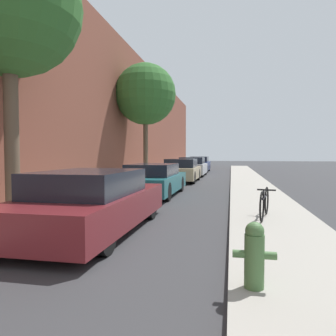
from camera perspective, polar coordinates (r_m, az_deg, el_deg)
ground_plane at (r=14.80m, az=3.90°, el=-3.65°), size 120.00×120.00×0.00m
sidewalk_left at (r=15.44m, az=-6.85°, el=-3.19°), size 2.00×52.00×0.12m
sidewalk_right at (r=14.70m, az=15.20°, el=-3.54°), size 2.00×52.00×0.12m
building_facade_left at (r=16.01m, az=-11.60°, el=10.89°), size 0.70×52.00×7.87m
parked_car_maroon at (r=6.65m, az=-13.62°, el=-6.07°), size 1.89×4.58×1.26m
parked_car_teal at (r=12.11m, az=-2.59°, el=-2.20°), size 1.81×4.62×1.22m
parked_car_champagne at (r=18.09m, az=2.50°, el=-0.49°), size 1.83×4.04×1.32m
parked_car_silver at (r=23.10m, az=4.47°, el=0.20°), size 1.88×4.12×1.36m
parked_car_navy at (r=28.57m, az=5.77°, el=0.64°), size 1.70×4.11×1.37m
street_tree_near at (r=9.20m, az=-26.98°, el=25.02°), size 3.44×3.44×6.79m
street_tree_far at (r=17.19m, az=-4.12°, el=13.18°), size 3.25×3.25×6.29m
fire_hydrant at (r=3.70m, az=15.43°, el=-14.85°), size 0.47×0.22×0.73m
bicycle at (r=7.63m, az=17.13°, el=-6.08°), size 0.49×1.62×0.67m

